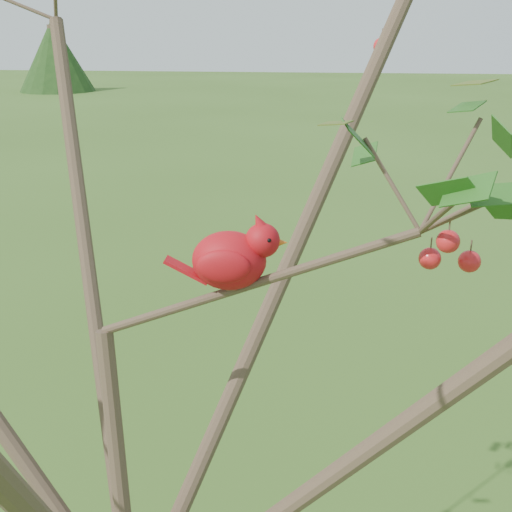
# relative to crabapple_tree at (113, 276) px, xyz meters

# --- Properties ---
(crabapple_tree) EXTENTS (2.35, 2.05, 2.95)m
(crabapple_tree) POSITION_rel_crabapple_tree_xyz_m (0.00, 0.00, 0.00)
(crabapple_tree) COLOR #423123
(crabapple_tree) RESTS_ON ground
(cardinal) EXTENTS (0.23, 0.12, 0.16)m
(cardinal) POSITION_rel_crabapple_tree_xyz_m (0.20, 0.10, 0.01)
(cardinal) COLOR #B40F17
(cardinal) RESTS_ON ground
(distant_trees) EXTENTS (44.62, 16.14, 3.36)m
(distant_trees) POSITION_rel_crabapple_tree_xyz_m (-2.92, 24.54, -0.61)
(distant_trees) COLOR #423123
(distant_trees) RESTS_ON ground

